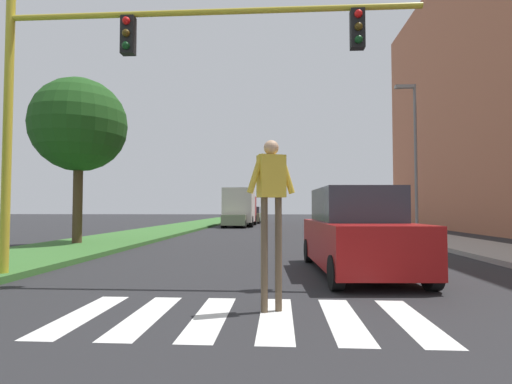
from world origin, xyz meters
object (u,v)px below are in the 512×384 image
sedan_far_horizon (251,214)px  truck_box_delivery (240,207)px  sedan_distant (252,216)px  street_lamp_right (414,146)px  pedestrian_performer (271,197)px  sedan_midblock (236,217)px  traffic_light_gantry (126,71)px  tree_mid (79,126)px  suv_crossing (357,233)px

sedan_far_horizon → truck_box_delivery: size_ratio=0.73×
sedan_distant → sedan_far_horizon: size_ratio=0.96×
street_lamp_right → sedan_distant: 22.27m
pedestrian_performer → street_lamp_right: bearing=64.1°
pedestrian_performer → sedan_midblock: (-3.33, 25.10, -0.89)m
traffic_light_gantry → pedestrian_performer: traffic_light_gantry is taller
pedestrian_performer → traffic_light_gantry: bearing=145.4°
street_lamp_right → pedestrian_performer: 15.68m
traffic_light_gantry → truck_box_delivery: traffic_light_gantry is taller
tree_mid → suv_crossing: size_ratio=1.38×
tree_mid → sedan_far_horizon: size_ratio=1.43×
sedan_far_horizon → truck_box_delivery: (0.47, -18.22, 0.82)m
street_lamp_right → suv_crossing: street_lamp_right is taller
sedan_distant → truck_box_delivery: truck_box_delivery is taller
street_lamp_right → truck_box_delivery: street_lamp_right is taller
traffic_light_gantry → sedan_far_horizon: size_ratio=1.92×
traffic_light_gantry → sedan_midblock: 23.26m
street_lamp_right → truck_box_delivery: 16.60m
tree_mid → truck_box_delivery: size_ratio=1.04×
truck_box_delivery → suv_crossing: bearing=-77.8°
traffic_light_gantry → sedan_midblock: traffic_light_gantry is taller
street_lamp_right → sedan_distant: size_ratio=1.73×
pedestrian_performer → suv_crossing: bearing=61.4°
traffic_light_gantry → suv_crossing: size_ratio=1.85×
pedestrian_performer → truck_box_delivery: size_ratio=0.40×
sedan_midblock → truck_box_delivery: (0.16, 1.74, 0.86)m
traffic_light_gantry → sedan_midblock: (-0.26, 22.98, -3.58)m
sedan_distant → traffic_light_gantry: bearing=-90.8°
sedan_far_horizon → sedan_midblock: bearing=-89.1°
tree_mid → traffic_light_gantry: 8.43m
suv_crossing → sedan_far_horizon: bearing=97.6°
sedan_far_horizon → sedan_distant: bearing=-85.0°
sedan_distant → truck_box_delivery: (-0.53, -6.85, 0.86)m
sedan_midblock → tree_mid: bearing=-105.5°
suv_crossing → truck_box_delivery: truck_box_delivery is taller
sedan_distant → truck_box_delivery: 6.92m
traffic_light_gantry → truck_box_delivery: bearing=90.2°
sedan_far_horizon → pedestrian_performer: bearing=-85.4°
sedan_midblock → suv_crossing: bearing=-76.4°
street_lamp_right → suv_crossing: bearing=-115.0°
suv_crossing → sedan_distant: (-4.54, 30.21, -0.16)m
street_lamp_right → suv_crossing: (-4.84, -10.37, -3.66)m
traffic_light_gantry → sedan_midblock: bearing=90.6°
suv_crossing → sedan_distant: suv_crossing is taller
traffic_light_gantry → street_lamp_right: street_lamp_right is taller
truck_box_delivery → tree_mid: bearing=-104.6°
pedestrian_performer → truck_box_delivery: truck_box_delivery is taller
street_lamp_right → tree_mid: bearing=-161.9°
tree_mid → truck_box_delivery: 18.59m
sedan_far_horizon → tree_mid: bearing=-96.6°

